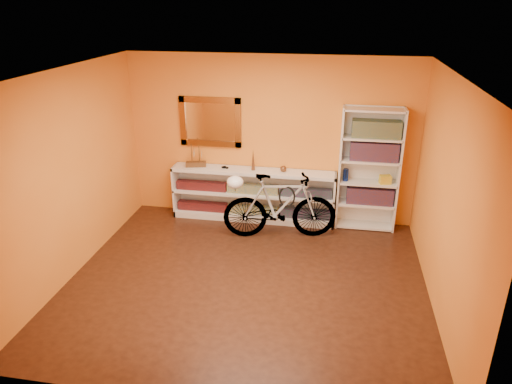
% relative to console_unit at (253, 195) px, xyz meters
% --- Properties ---
extents(floor, '(4.50, 4.00, 0.01)m').
position_rel_console_unit_xyz_m(floor, '(0.24, -1.81, -0.43)').
color(floor, black).
rests_on(floor, ground).
extents(ceiling, '(4.50, 4.00, 0.01)m').
position_rel_console_unit_xyz_m(ceiling, '(0.24, -1.81, 2.18)').
color(ceiling, silver).
rests_on(ceiling, ground).
extents(back_wall, '(4.50, 0.01, 2.60)m').
position_rel_console_unit_xyz_m(back_wall, '(0.24, 0.19, 0.88)').
color(back_wall, orange).
rests_on(back_wall, ground).
extents(left_wall, '(0.01, 4.00, 2.60)m').
position_rel_console_unit_xyz_m(left_wall, '(-2.01, -1.81, 0.88)').
color(left_wall, orange).
rests_on(left_wall, ground).
extents(right_wall, '(0.01, 4.00, 2.60)m').
position_rel_console_unit_xyz_m(right_wall, '(2.50, -1.81, 0.88)').
color(right_wall, orange).
rests_on(right_wall, ground).
extents(gilt_mirror, '(0.98, 0.06, 0.78)m').
position_rel_console_unit_xyz_m(gilt_mirror, '(-0.71, 0.15, 1.12)').
color(gilt_mirror, brown).
rests_on(gilt_mirror, back_wall).
extents(wall_socket, '(0.09, 0.02, 0.09)m').
position_rel_console_unit_xyz_m(wall_socket, '(1.14, 0.17, -0.17)').
color(wall_socket, silver).
rests_on(wall_socket, back_wall).
extents(console_unit, '(2.60, 0.35, 0.85)m').
position_rel_console_unit_xyz_m(console_unit, '(0.00, 0.00, 0.00)').
color(console_unit, silver).
rests_on(console_unit, floor).
extents(cd_row_lower, '(2.50, 0.13, 0.14)m').
position_rel_console_unit_xyz_m(cd_row_lower, '(-0.00, -0.02, -0.26)').
color(cd_row_lower, black).
rests_on(cd_row_lower, console_unit).
extents(cd_row_upper, '(2.50, 0.13, 0.14)m').
position_rel_console_unit_xyz_m(cd_row_upper, '(-0.00, -0.02, 0.11)').
color(cd_row_upper, '#1C567F').
rests_on(cd_row_upper, console_unit).
extents(model_ship, '(0.34, 0.19, 0.38)m').
position_rel_console_unit_xyz_m(model_ship, '(-0.93, 0.00, 0.61)').
color(model_ship, '#472A13').
rests_on(model_ship, console_unit).
extents(toy_car, '(0.00, 0.00, 0.00)m').
position_rel_console_unit_xyz_m(toy_car, '(-0.45, 0.00, 0.43)').
color(toy_car, black).
rests_on(toy_car, console_unit).
extents(bronze_ornament, '(0.06, 0.06, 0.34)m').
position_rel_console_unit_xyz_m(bronze_ornament, '(0.00, 0.00, 0.60)').
color(bronze_ornament, brown).
rests_on(bronze_ornament, console_unit).
extents(decorative_orb, '(0.10, 0.10, 0.10)m').
position_rel_console_unit_xyz_m(decorative_orb, '(0.48, 0.00, 0.47)').
color(decorative_orb, brown).
rests_on(decorative_orb, console_unit).
extents(bookcase, '(0.90, 0.30, 1.90)m').
position_rel_console_unit_xyz_m(bookcase, '(1.77, 0.03, 0.52)').
color(bookcase, silver).
rests_on(bookcase, floor).
extents(book_row_a, '(0.70, 0.22, 0.26)m').
position_rel_console_unit_xyz_m(book_row_a, '(1.82, 0.03, 0.12)').
color(book_row_a, maroon).
rests_on(book_row_a, bookcase).
extents(book_row_b, '(0.70, 0.22, 0.28)m').
position_rel_console_unit_xyz_m(book_row_b, '(1.82, 0.03, 0.83)').
color(book_row_b, maroon).
rests_on(book_row_b, bookcase).
extents(book_row_c, '(0.70, 0.22, 0.25)m').
position_rel_console_unit_xyz_m(book_row_c, '(1.82, 0.03, 1.16)').
color(book_row_c, navy).
rests_on(book_row_c, bookcase).
extents(travel_mug, '(0.08, 0.08, 0.19)m').
position_rel_console_unit_xyz_m(travel_mug, '(1.43, 0.01, 0.43)').
color(travel_mug, navy).
rests_on(travel_mug, bookcase).
extents(red_tin, '(0.18, 0.18, 0.20)m').
position_rel_console_unit_xyz_m(red_tin, '(1.57, 0.06, 1.14)').
color(red_tin, maroon).
rests_on(red_tin, bookcase).
extents(yellow_bag, '(0.18, 0.14, 0.13)m').
position_rel_console_unit_xyz_m(yellow_bag, '(2.02, -0.01, 0.40)').
color(yellow_bag, gold).
rests_on(yellow_bag, bookcase).
extents(bicycle, '(0.76, 1.77, 1.01)m').
position_rel_console_unit_xyz_m(bicycle, '(0.50, -0.53, 0.08)').
color(bicycle, silver).
rests_on(bicycle, floor).
extents(helmet, '(0.24, 0.23, 0.18)m').
position_rel_console_unit_xyz_m(helmet, '(-0.14, -0.66, 0.46)').
color(helmet, white).
rests_on(helmet, bicycle).
extents(u_lock, '(0.25, 0.03, 0.25)m').
position_rel_console_unit_xyz_m(u_lock, '(0.60, -0.51, 0.23)').
color(u_lock, black).
rests_on(u_lock, bicycle).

